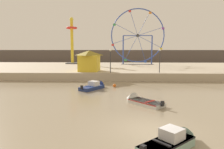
% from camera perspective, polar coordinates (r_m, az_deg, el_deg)
% --- Properties ---
extents(ground_plane, '(240.00, 240.00, 0.00)m').
position_cam_1_polar(ground_plane, '(13.72, 9.57, -14.43)').
color(ground_plane, gray).
extents(quay_promenade, '(110.00, 24.10, 1.24)m').
position_cam_1_polar(quay_promenade, '(43.89, 4.26, 1.40)').
color(quay_promenade, '#B7A88E').
rests_on(quay_promenade, ground_plane).
extents(distant_town_skyline, '(140.00, 3.00, 4.40)m').
position_cam_1_polar(distant_town_skyline, '(71.49, 3.38, 4.90)').
color(distant_town_skyline, '#564C47').
rests_on(distant_town_skyline, ground_plane).
extents(motorboat_navy_blue, '(3.46, 4.17, 1.46)m').
position_cam_1_polar(motorboat_navy_blue, '(26.42, -4.41, -3.17)').
color(motorboat_navy_blue, navy).
rests_on(motorboat_navy_blue, ground_plane).
extents(motorboat_pale_grey, '(3.82, 3.98, 1.34)m').
position_cam_1_polar(motorboat_pale_grey, '(19.71, 7.26, -7.08)').
color(motorboat_pale_grey, silver).
rests_on(motorboat_pale_grey, ground_plane).
extents(motorboat_seafoam, '(3.85, 3.61, 1.39)m').
position_cam_1_polar(motorboat_seafoam, '(11.61, 16.53, -16.92)').
color(motorboat_seafoam, '#93BCAD').
rests_on(motorboat_seafoam, ground_plane).
extents(ferris_wheel_blue_frame, '(12.37, 1.20, 12.85)m').
position_cam_1_polar(ferris_wheel_blue_frame, '(49.63, 6.99, 10.21)').
color(ferris_wheel_blue_frame, '#334CA8').
rests_on(ferris_wheel_blue_frame, quay_promenade).
extents(drop_tower_yellow_tower, '(2.80, 2.80, 11.12)m').
position_cam_1_polar(drop_tower_yellow_tower, '(52.37, -10.82, 9.09)').
color(drop_tower_yellow_tower, gold).
rests_on(drop_tower_yellow_tower, quay_promenade).
extents(carnival_booth_yellow_awning, '(3.70, 3.91, 3.41)m').
position_cam_1_polar(carnival_booth_yellow_awning, '(34.91, -6.21, 3.83)').
color(carnival_booth_yellow_awning, yellow).
rests_on(carnival_booth_yellow_awning, quay_promenade).
extents(promenade_lamp_near, '(0.32, 0.32, 3.67)m').
position_cam_1_polar(promenade_lamp_near, '(33.19, 12.85, 4.65)').
color(promenade_lamp_near, '#2D2D33').
rests_on(promenade_lamp_near, quay_promenade).
extents(promenade_lamp_far, '(0.32, 0.32, 3.62)m').
position_cam_1_polar(promenade_lamp_far, '(32.34, -0.42, 4.71)').
color(promenade_lamp_far, '#2D2D33').
rests_on(promenade_lamp_far, quay_promenade).
extents(mooring_buoy_orange, '(0.44, 0.44, 0.44)m').
position_cam_1_polar(mooring_buoy_orange, '(27.18, 0.66, -3.01)').
color(mooring_buoy_orange, orange).
rests_on(mooring_buoy_orange, ground_plane).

